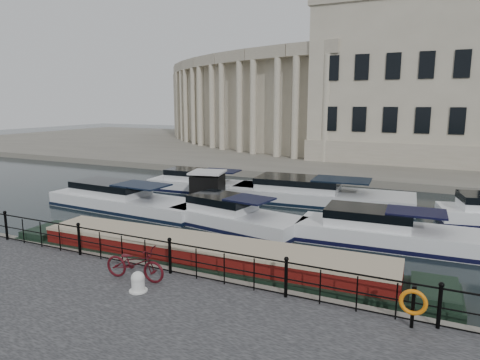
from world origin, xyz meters
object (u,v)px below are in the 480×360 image
harbour_hut (208,191)px  narrowboat (206,263)px  bicycle (135,263)px  life_ring_post (413,303)px  mooring_bollard (138,282)px

harbour_hut → narrowboat: bearing=-73.7°
narrowboat → harbour_hut: bearing=117.0°
bicycle → life_ring_post: bearing=-90.8°
mooring_bollard → narrowboat: (0.47, 3.19, -0.47)m
bicycle → narrowboat: bearing=-28.1°
mooring_bollard → life_ring_post: life_ring_post is taller
mooring_bollard → life_ring_post: bearing=9.2°
mooring_bollard → life_ring_post: (7.49, 1.22, 0.40)m
bicycle → mooring_bollard: 0.93m
bicycle → mooring_bollard: bicycle is taller
life_ring_post → harbour_hut: harbour_hut is taller
bicycle → harbour_hut: (-3.82, 11.25, -0.15)m
bicycle → life_ring_post: life_ring_post is taller
narrowboat → life_ring_post: bearing=-18.2°
bicycle → narrowboat: size_ratio=0.13×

